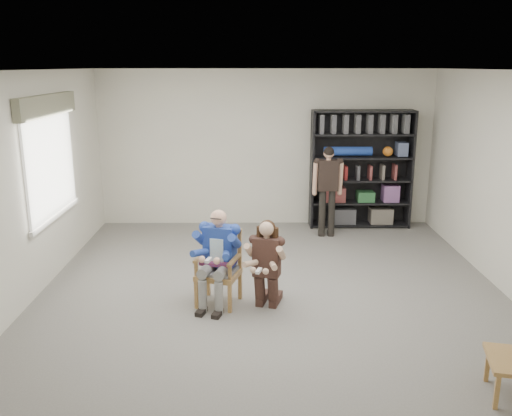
{
  "coord_description": "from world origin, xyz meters",
  "views": [
    {
      "loc": [
        -0.25,
        -6.23,
        2.85
      ],
      "look_at": [
        -0.2,
        0.6,
        1.05
      ],
      "focal_mm": 38.0,
      "sensor_mm": 36.0,
      "label": 1
    }
  ],
  "objects_px": {
    "seated_man": "(218,258)",
    "bookshelf": "(361,170)",
    "standing_man": "(327,192)",
    "kneeling_woman": "(266,265)",
    "armchair": "(218,268)"
  },
  "relations": [
    {
      "from": "kneeling_woman",
      "to": "seated_man",
      "type": "bearing_deg",
      "value": -175.43
    },
    {
      "from": "armchair",
      "to": "kneeling_woman",
      "type": "distance_m",
      "value": 0.6
    },
    {
      "from": "bookshelf",
      "to": "standing_man",
      "type": "xyz_separation_m",
      "value": [
        -0.67,
        -0.6,
        -0.27
      ]
    },
    {
      "from": "seated_man",
      "to": "standing_man",
      "type": "distance_m",
      "value": 3.22
    },
    {
      "from": "kneeling_woman",
      "to": "bookshelf",
      "type": "height_order",
      "value": "bookshelf"
    },
    {
      "from": "standing_man",
      "to": "armchair",
      "type": "bearing_deg",
      "value": -122.17
    },
    {
      "from": "bookshelf",
      "to": "kneeling_woman",
      "type": "bearing_deg",
      "value": -117.36
    },
    {
      "from": "armchair",
      "to": "seated_man",
      "type": "relative_size",
      "value": 0.77
    },
    {
      "from": "seated_man",
      "to": "kneeling_woman",
      "type": "xyz_separation_m",
      "value": [
        0.58,
        -0.12,
        -0.05
      ]
    },
    {
      "from": "seated_man",
      "to": "bookshelf",
      "type": "height_order",
      "value": "bookshelf"
    },
    {
      "from": "bookshelf",
      "to": "armchair",
      "type": "bearing_deg",
      "value": -125.39
    },
    {
      "from": "seated_man",
      "to": "armchair",
      "type": "bearing_deg",
      "value": 0.0
    },
    {
      "from": "armchair",
      "to": "kneeling_woman",
      "type": "relative_size",
      "value": 0.84
    },
    {
      "from": "seated_man",
      "to": "standing_man",
      "type": "relative_size",
      "value": 0.77
    },
    {
      "from": "armchair",
      "to": "bookshelf",
      "type": "height_order",
      "value": "bookshelf"
    }
  ]
}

